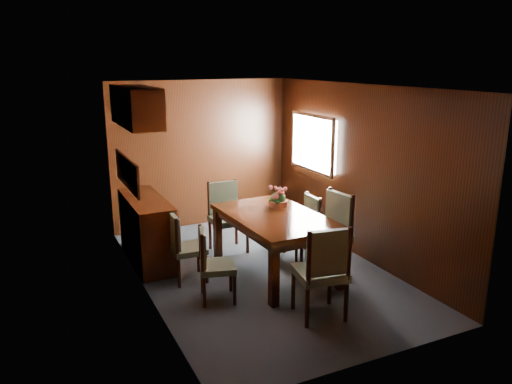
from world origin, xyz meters
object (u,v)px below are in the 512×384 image
chair_left_near (212,261)px  chair_head (323,268)px  chair_right_near (331,229)px  dining_table (275,223)px  flower_centerpiece (278,197)px  sideboard (147,230)px

chair_left_near → chair_head: chair_head is taller
chair_right_near → dining_table: bearing=60.6°
chair_head → chair_right_near: bearing=61.9°
dining_table → chair_head: 1.29m
chair_right_near → flower_centerpiece: bearing=30.2°
chair_left_near → dining_table: bearing=125.4°
chair_left_near → chair_right_near: (1.66, 0.07, 0.12)m
sideboard → dining_table: bearing=-38.5°
chair_left_near → chair_right_near: bearing=108.0°
dining_table → chair_right_near: chair_right_near is taller
dining_table → chair_head: chair_head is taller
sideboard → chair_left_near: bearing=-74.9°
chair_right_near → chair_head: bearing=136.7°
dining_table → chair_right_near: 0.73m
flower_centerpiece → sideboard: bearing=154.1°
chair_head → flower_centerpiece: 1.67m
chair_right_near → flower_centerpiece: 0.83m
chair_left_near → flower_centerpiece: bearing=135.1°
sideboard → dining_table: size_ratio=0.80×
chair_left_near → chair_head: size_ratio=0.82×
sideboard → flower_centerpiece: bearing=-25.9°
chair_left_near → chair_right_near: 1.67m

